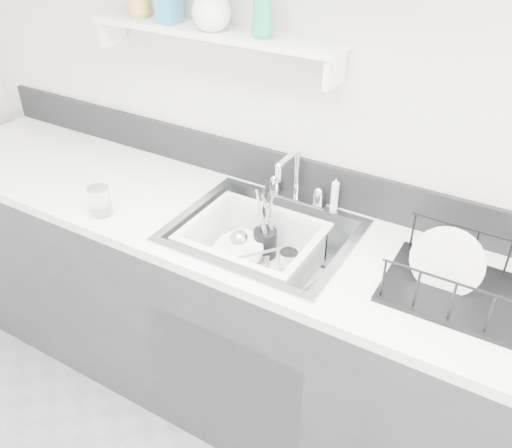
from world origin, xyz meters
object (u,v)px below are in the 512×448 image
Objects in this scene: counter_run at (262,325)px; dish_rack at (464,274)px; sink at (263,252)px; wash_tub at (253,250)px.

counter_run is 0.87m from dish_rack.
sink is at bearing 0.00° from counter_run.
wash_tub reaches higher than counter_run.
dish_rack is (0.68, 0.01, 0.54)m from counter_run.
sink reaches higher than counter_run.
counter_run is 0.37m from sink.
dish_rack is (0.71, 0.04, 0.16)m from wash_tub.
sink is at bearing 43.68° from wash_tub.
dish_rack reaches higher than counter_run.
sink is at bearing -179.61° from dish_rack.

